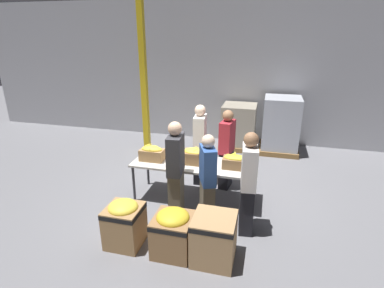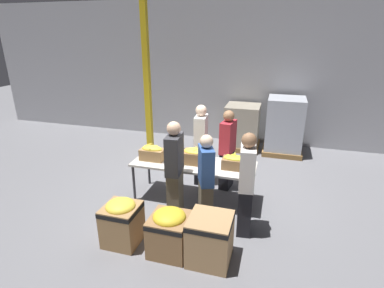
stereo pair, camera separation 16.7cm
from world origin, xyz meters
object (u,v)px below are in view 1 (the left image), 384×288
Objects in this scene: pallet_stack_1 at (281,125)px; donation_bin_1 at (173,231)px; banana_box_2 at (235,161)px; pallet_stack_0 at (239,127)px; sorting_table at (194,166)px; volunteer_4 at (248,184)px; banana_box_1 at (195,155)px; donation_bin_2 at (214,237)px; donation_bin_0 at (124,222)px; volunteer_1 at (207,181)px; volunteer_3 at (176,171)px; volunteer_2 at (200,145)px; volunteer_0 at (227,150)px; support_pillar at (144,78)px; banana_box_0 at (152,153)px.

donation_bin_1 is at bearing -108.67° from pallet_stack_1.
pallet_stack_0 is (-0.26, 3.13, -0.29)m from banana_box_2.
volunteer_4 is (1.06, -0.76, 0.13)m from sorting_table.
banana_box_1 reaches higher than donation_bin_2.
pallet_stack_1 is at bearing 63.18° from donation_bin_0.
sorting_table is 1.74m from donation_bin_2.
volunteer_1 is at bearing -61.16° from banana_box_1.
pallet_stack_0 is at bearing 75.45° from donation_bin_0.
banana_box_1 is 0.26× the size of volunteer_3.
volunteer_2 is (-0.46, 1.44, 0.06)m from volunteer_1.
pallet_stack_0 is (0.69, 3.71, -0.26)m from volunteer_3.
sorting_table is 0.77m from volunteer_2.
sorting_table is at bearing 48.46° from volunteer_4.
volunteer_0 is 0.96× the size of volunteer_3.
support_pillar is at bearing 16.16° from volunteer_1.
banana_box_2 is at bearing 65.78° from donation_bin_1.
volunteer_0 is at bearing 94.19° from donation_bin_2.
support_pillar reaches higher than banana_box_1.
banana_box_2 is (1.59, 0.05, -0.02)m from banana_box_0.
volunteer_1 is 3.76m from support_pillar.
donation_bin_0 is 1.38m from donation_bin_2.
pallet_stack_1 is at bearing 74.27° from banana_box_2.
banana_box_1 is 0.81m from volunteer_1.
sorting_table is 1.31m from volunteer_4.
volunteer_3 is at bearing -19.77° from volunteer_0.
volunteer_3 reaches higher than donation_bin_1.
volunteer_1 reaches higher than banana_box_2.
banana_box_0 is 0.26× the size of volunteer_3.
pallet_stack_1 is (1.12, -0.05, 0.14)m from pallet_stack_0.
support_pillar reaches higher than donation_bin_0.
donation_bin_2 is (-0.09, -1.55, -0.52)m from banana_box_2.
volunteer_4 reaches higher than pallet_stack_0.
support_pillar reaches higher than volunteer_0.
sorting_table is at bearing 178.71° from banana_box_2.
sorting_table is 1.74m from donation_bin_0.
donation_bin_0 is at bearing -19.84° from volunteer_0.
pallet_stack_1 is (1.81, 3.66, -0.12)m from volunteer_3.
volunteer_3 is (-0.17, -0.60, 0.15)m from sorting_table.
volunteer_2 is 1.40× the size of pallet_stack_0.
sorting_table is 0.58× the size of support_pillar.
volunteer_3 reaches higher than volunteer_0.
volunteer_3 reaches higher than banana_box_2.
banana_box_1 is 0.27× the size of volunteer_4.
volunteer_0 reaches higher than donation_bin_1.
donation_bin_2 is at bearing 0.00° from donation_bin_0.
banana_box_1 is at bearing 5.33° from banana_box_0.
pallet_stack_0 is 1.13m from pallet_stack_1.
banana_box_0 is at bearing 44.39° from volunteer_3.
volunteer_0 is 2.99m from support_pillar.
sorting_table is 3.06m from support_pillar.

